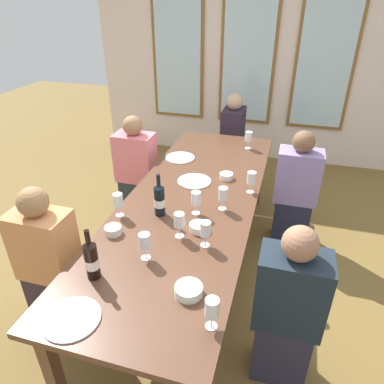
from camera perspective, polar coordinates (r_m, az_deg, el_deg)
The scene contains 26 objects.
ground_plane at distance 3.13m, azimuth -0.05°, elevation -12.73°, with size 12.00×12.00×0.00m, color brown.
back_wall_with_windows at distance 4.95m, azimuth 9.18°, elevation 21.75°, with size 4.17×0.10×2.90m.
dining_table at distance 2.72m, azimuth -0.06°, elevation -2.13°, with size 0.97×2.82×0.74m.
white_plate_0 at distance 1.89m, azimuth -18.91°, elevation -18.86°, with size 0.28×0.28×0.01m, color white.
white_plate_1 at distance 2.92m, azimuth 0.39°, elevation 1.78°, with size 0.28×0.28×0.01m, color white.
white_plate_2 at distance 3.34m, azimuth -1.93°, elevation 5.58°, with size 0.27×0.27×0.01m, color white.
wine_bottle_0 at distance 2.00m, azimuth -15.98°, elevation -10.50°, with size 0.08×0.08×0.31m.
wine_bottle_1 at distance 2.45m, azimuth -5.30°, elevation -1.24°, with size 0.08×0.08×0.31m.
tasting_bowl_0 at distance 2.35m, azimuth -12.68°, elevation -6.06°, with size 0.11×0.11×0.05m, color white.
tasting_bowl_1 at distance 2.33m, azimuth 1.07°, elevation -5.72°, with size 0.12×0.12×0.05m, color white.
tasting_bowl_2 at distance 1.90m, azimuth -0.54°, elevation -15.64°, with size 0.15×0.15×0.05m, color white.
tasting_bowl_3 at distance 2.97m, azimuth 5.58°, elevation 2.60°, with size 0.11×0.11×0.05m, color white.
wine_glass_0 at distance 2.75m, azimuth 9.61°, elevation 2.10°, with size 0.07×0.07×0.17m.
wine_glass_1 at distance 2.22m, azimuth -2.08°, elevation -4.67°, with size 0.07×0.07×0.17m.
wine_glass_2 at distance 2.45m, azimuth 0.64°, elevation -1.18°, with size 0.07×0.07×0.17m.
wine_glass_3 at distance 2.14m, azimuth 2.20°, elevation -6.08°, with size 0.07×0.07×0.17m.
wine_glass_4 at distance 3.56m, azimuth 9.18°, elevation 8.75°, with size 0.07×0.07×0.17m.
wine_glass_5 at distance 2.51m, azimuth 5.05°, elevation -0.39°, with size 0.07×0.07×0.17m.
wine_glass_6 at distance 2.06m, azimuth -7.69°, elevation -7.99°, with size 0.07×0.07×0.17m.
wine_glass_7 at distance 2.48m, azimuth -11.88°, elevation -1.47°, with size 0.07×0.07×0.17m.
wine_glass_8 at distance 1.69m, azimuth 3.26°, elevation -18.32°, with size 0.07×0.07×0.17m.
seated_person_0 at distance 2.59m, azimuth -22.14°, elevation -10.80°, with size 0.38×0.24×1.11m.
seated_person_1 at distance 2.19m, azimuth 15.17°, elevation -18.22°, with size 0.38×0.24×1.11m.
seated_person_2 at distance 3.59m, azimuth -8.97°, elevation 3.18°, with size 0.38×0.24×1.11m.
seated_person_3 at distance 3.33m, azimuth 16.40°, elevation -0.04°, with size 0.38×0.24×1.11m.
seated_person_4 at distance 4.33m, azimuth 6.52°, elevation 8.08°, with size 0.24×0.38×1.11m.
Camera 1 is at (0.64, -2.21, 2.12)m, focal length 32.90 mm.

